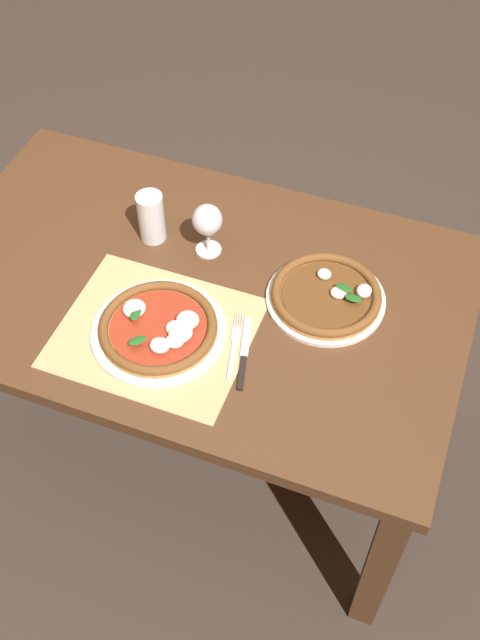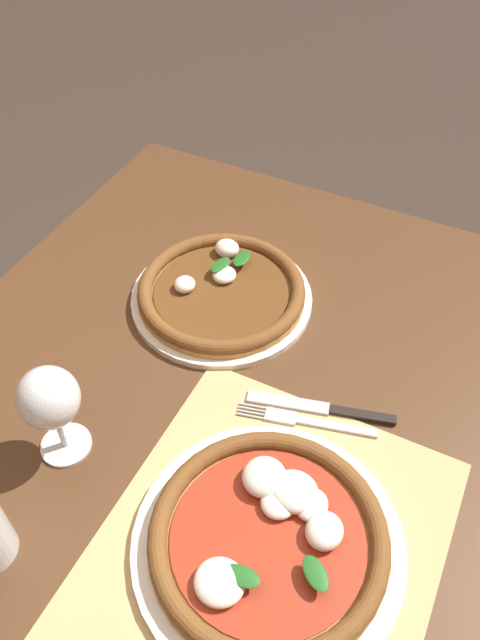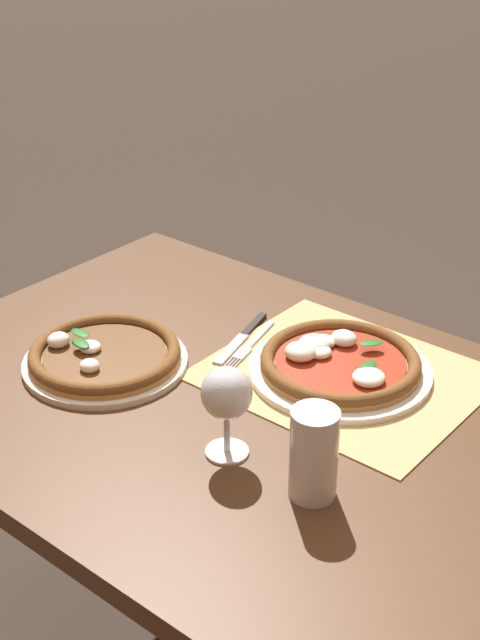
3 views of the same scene
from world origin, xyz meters
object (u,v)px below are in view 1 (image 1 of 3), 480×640
at_px(pizza_near, 159,328).
at_px(wine_glass, 207,222).
at_px(fork, 234,346).
at_px(knife, 244,352).
at_px(pizza_far, 327,296).
at_px(pint_glass, 151,218).

distance_m(pizza_near, wine_glass, 0.32).
distance_m(wine_glass, fork, 0.35).
xyz_separation_m(pizza_near, knife, (0.21, 0.02, -0.02)).
bearing_deg(pizza_far, fork, -126.96).
distance_m(pizza_near, pint_glass, 0.35).
bearing_deg(pizza_near, knife, 4.38).
bearing_deg(pint_glass, fork, -38.96).
distance_m(pint_glass, fork, 0.44).
distance_m(pizza_far, knife, 0.27).
height_order(pizza_far, fork, pizza_far).
distance_m(pint_glass, knife, 0.47).
bearing_deg(pint_glass, wine_glass, 1.71).
height_order(wine_glass, knife, wine_glass).
bearing_deg(pizza_near, pizza_far, 35.24).
relative_size(pizza_far, knife, 1.43).
distance_m(fork, knife, 0.03).
height_order(pint_glass, fork, pint_glass).
bearing_deg(fork, pizza_near, -171.67).
relative_size(wine_glass, pint_glass, 1.07).
height_order(pizza_near, pint_glass, pint_glass).
bearing_deg(pizza_near, fork, 8.33).
xyz_separation_m(pint_glass, knife, (0.37, -0.29, -0.06)).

